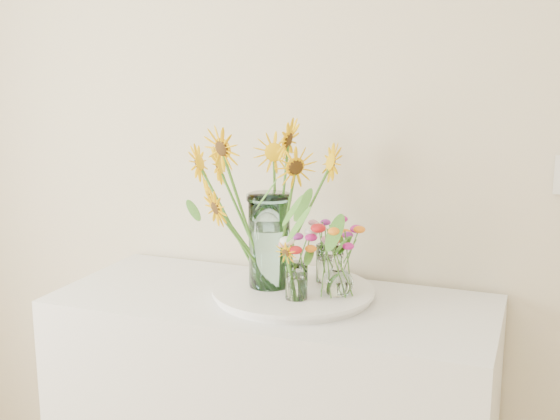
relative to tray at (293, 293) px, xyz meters
The scene contains 9 objects.
tray is the anchor object (origin of this frame).
mason_jar 0.19m from the tray, behind, with size 0.13×0.13×0.31m, color #9ECECE.
sunflower_bouquet 0.30m from the tray, behind, with size 0.78×0.78×0.56m, color #FFBD05, non-canonical shape.
small_vase_a 0.12m from the tray, 64.73° to the right, with size 0.07×0.07×0.12m, color white.
wildflower_posy_a 0.16m from the tray, 64.73° to the right, with size 0.18×0.18×0.21m, color orange, non-canonical shape.
small_vase_b 0.17m from the tray, ahead, with size 0.10×0.10×0.14m, color white, non-canonical shape.
wildflower_posy_b 0.20m from the tray, ahead, with size 0.23×0.23×0.23m, color orange, non-canonical shape.
small_vase_c 0.15m from the tray, 53.20° to the left, with size 0.07×0.07×0.13m, color white.
wildflower_posy_c 0.18m from the tray, 53.20° to the left, with size 0.18×0.18×0.22m, color orange, non-canonical shape.
Camera 1 is at (0.62, -0.06, 1.64)m, focal length 45.00 mm.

